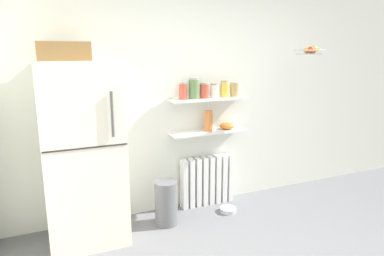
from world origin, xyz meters
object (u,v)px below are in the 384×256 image
(radiator, at_px, (207,180))
(storage_jar_3, at_px, (215,91))
(storage_jar_2, at_px, (204,90))
(storage_jar_5, at_px, (234,90))
(storage_jar_4, at_px, (225,89))
(trash_bin, at_px, (166,203))
(pet_food_bowl, at_px, (228,210))
(hanging_fruit_basket, at_px, (310,51))
(vase, at_px, (209,121))
(refrigerator, at_px, (83,151))
(shelf_bowl, at_px, (227,126))
(storage_jar_0, at_px, (183,91))
(storage_jar_1, at_px, (194,89))

(radiator, xyz_separation_m, storage_jar_3, (0.07, -0.03, 1.10))
(radiator, distance_m, storage_jar_2, 1.10)
(storage_jar_5, bearing_deg, storage_jar_4, -180.00)
(storage_jar_2, relative_size, trash_bin, 0.37)
(storage_jar_2, bearing_deg, pet_food_bowl, -55.40)
(storage_jar_2, height_order, hanging_fruit_basket, hanging_fruit_basket)
(vase, distance_m, trash_bin, 1.05)
(refrigerator, bearing_deg, storage_jar_5, 6.90)
(refrigerator, bearing_deg, storage_jar_2, 8.83)
(radiator, distance_m, storage_jar_3, 1.10)
(hanging_fruit_basket, bearing_deg, storage_jar_2, 159.48)
(storage_jar_4, bearing_deg, shelf_bowl, 0.00)
(hanging_fruit_basket, bearing_deg, trash_bin, 174.36)
(storage_jar_0, relative_size, storage_jar_3, 1.15)
(radiator, bearing_deg, storage_jar_0, -174.75)
(refrigerator, distance_m, storage_jar_5, 1.85)
(hanging_fruit_basket, bearing_deg, refrigerator, 175.36)
(trash_bin, bearing_deg, storage_jar_3, 19.87)
(storage_jar_4, xyz_separation_m, trash_bin, (-0.82, -0.25, -1.17))
(storage_jar_1, height_order, pet_food_bowl, storage_jar_1)
(storage_jar_5, xyz_separation_m, trash_bin, (-0.96, -0.25, -1.15))
(refrigerator, xyz_separation_m, storage_jar_2, (1.38, 0.21, 0.49))
(refrigerator, height_order, storage_jar_0, refrigerator)
(refrigerator, xyz_separation_m, trash_bin, (0.82, -0.04, -0.67))
(radiator, xyz_separation_m, storage_jar_5, (0.33, -0.03, 1.10))
(trash_bin, relative_size, pet_food_bowl, 2.52)
(shelf_bowl, height_order, pet_food_bowl, shelf_bowl)
(radiator, height_order, storage_jar_3, storage_jar_3)
(refrigerator, distance_m, storage_jar_4, 1.73)
(storage_jar_0, bearing_deg, vase, -0.00)
(storage_jar_5, height_order, vase, storage_jar_5)
(storage_jar_0, xyz_separation_m, storage_jar_5, (0.65, 0.00, -0.01))
(refrigerator, height_order, storage_jar_2, refrigerator)
(radiator, relative_size, shelf_bowl, 3.81)
(storage_jar_5, bearing_deg, storage_jar_2, -180.00)
(radiator, relative_size, storage_jar_4, 3.48)
(storage_jar_3, bearing_deg, vase, 180.00)
(storage_jar_5, height_order, trash_bin, storage_jar_5)
(refrigerator, height_order, storage_jar_4, refrigerator)
(trash_bin, bearing_deg, storage_jar_1, 30.07)
(storage_jar_0, relative_size, storage_jar_2, 1.07)
(radiator, distance_m, storage_jar_5, 1.14)
(storage_jar_5, bearing_deg, pet_food_bowl, -126.63)
(refrigerator, xyz_separation_m, hanging_fruit_basket, (2.49, -0.20, 0.93))
(storage_jar_3, height_order, shelf_bowl, storage_jar_3)
(hanging_fruit_basket, bearing_deg, pet_food_bowl, 171.19)
(shelf_bowl, relative_size, pet_food_bowl, 0.92)
(storage_jar_2, distance_m, hanging_fruit_basket, 1.27)
(hanging_fruit_basket, bearing_deg, vase, 158.45)
(trash_bin, height_order, hanging_fruit_basket, hanging_fruit_basket)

